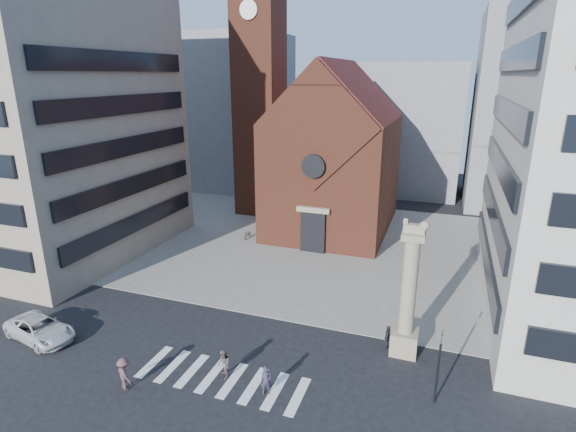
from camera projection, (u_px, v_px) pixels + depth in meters
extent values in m
plane|color=black|center=(236.00, 347.00, 28.36)|extent=(120.00, 120.00, 0.00)
cube|color=#9C978D|center=(319.00, 244.00, 45.42)|extent=(46.00, 30.00, 0.05)
cube|color=brown|center=(335.00, 175.00, 49.01)|extent=(12.00, 16.00, 12.00)
cube|color=maroon|center=(337.00, 118.00, 47.55)|extent=(12.00, 15.40, 12.00)
cube|color=brown|center=(315.00, 127.00, 40.05)|extent=(11.76, 0.50, 11.76)
cylinder|color=black|center=(313.00, 166.00, 40.70)|extent=(2.20, 0.30, 2.20)
cube|color=black|center=(313.00, 233.00, 42.89)|extent=(2.40, 0.30, 4.00)
cube|color=gray|center=(313.00, 210.00, 42.15)|extent=(3.20, 0.40, 0.50)
cube|color=brown|center=(260.00, 87.00, 52.18)|extent=(5.00, 5.00, 30.00)
cylinder|color=white|center=(248.00, 10.00, 47.43)|extent=(2.00, 0.20, 2.00)
cube|color=gray|center=(42.00, 114.00, 41.08)|extent=(18.00, 20.00, 26.00)
cube|color=gray|center=(230.00, 112.00, 67.36)|extent=(16.00, 14.00, 22.00)
cube|color=gray|center=(410.00, 129.00, 64.15)|extent=(14.00, 12.00, 18.00)
cube|color=gray|center=(543.00, 112.00, 55.44)|extent=(16.00, 14.00, 24.00)
cube|color=gray|center=(404.00, 342.00, 27.63)|extent=(1.60, 1.60, 1.50)
cylinder|color=gray|center=(409.00, 287.00, 26.50)|extent=(0.90, 0.90, 6.00)
cube|color=gray|center=(414.00, 236.00, 25.54)|extent=(1.30, 1.30, 0.40)
cube|color=gray|center=(414.00, 229.00, 25.42)|extent=(1.20, 0.50, 0.55)
sphere|color=gray|center=(425.00, 226.00, 25.16)|extent=(0.56, 0.56, 0.56)
cube|color=gray|center=(406.00, 221.00, 25.45)|extent=(0.25, 0.15, 0.35)
cylinder|color=black|center=(437.00, 374.00, 23.10)|extent=(0.12, 0.12, 3.50)
imported|color=black|center=(442.00, 337.00, 22.45)|extent=(0.13, 0.16, 0.80)
imported|color=silver|center=(40.00, 329.00, 29.08)|extent=(5.45, 3.30, 1.41)
imported|color=#322E40|center=(266.00, 380.00, 24.03)|extent=(0.72, 0.64, 1.65)
imported|color=#655651|center=(224.00, 364.00, 25.29)|extent=(1.05, 1.07, 1.74)
imported|color=#26262D|center=(388.00, 338.00, 27.93)|extent=(0.44, 0.97, 1.63)
imported|color=#513637|center=(124.00, 374.00, 24.34)|extent=(1.42, 1.20, 1.91)
imported|color=black|center=(248.00, 234.00, 46.96)|extent=(0.56, 1.59, 0.84)
imported|color=black|center=(263.00, 236.00, 46.39)|extent=(0.44, 1.54, 0.93)
imported|color=black|center=(279.00, 238.00, 45.84)|extent=(0.56, 1.59, 0.84)
imported|color=black|center=(295.00, 240.00, 45.27)|extent=(0.44, 1.54, 0.93)
imported|color=black|center=(311.00, 242.00, 44.73)|extent=(0.56, 1.59, 0.84)
imported|color=black|center=(328.00, 244.00, 44.16)|extent=(0.44, 1.54, 0.93)
imported|color=black|center=(346.00, 247.00, 43.62)|extent=(0.56, 1.59, 0.84)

